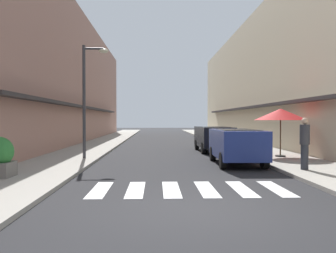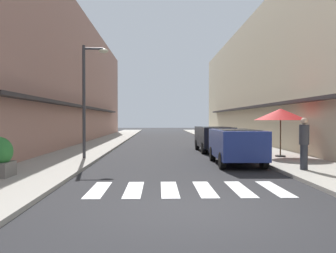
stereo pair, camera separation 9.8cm
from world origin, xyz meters
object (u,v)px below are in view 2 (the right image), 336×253
at_px(cafe_umbrella, 281,115).
at_px(pedestrian_walking_near, 304,142).
at_px(parked_car_near, 236,143).
at_px(parked_car_mid, 214,136).
at_px(street_lamp, 88,89).

bearing_deg(cafe_umbrella, pedestrian_walking_near, -99.13).
height_order(parked_car_near, pedestrian_walking_near, pedestrian_walking_near).
relative_size(parked_car_mid, street_lamp, 0.77).
bearing_deg(cafe_umbrella, parked_car_near, -142.84).
height_order(parked_car_near, street_lamp, street_lamp).
xyz_separation_m(street_lamp, pedestrian_walking_near, (8.31, -3.93, -2.19)).
distance_m(street_lamp, cafe_umbrella, 9.07).
height_order(cafe_umbrella, pedestrian_walking_near, cafe_umbrella).
relative_size(parked_car_near, pedestrian_walking_near, 2.23).
distance_m(parked_car_near, cafe_umbrella, 3.42).
relative_size(parked_car_near, street_lamp, 0.79).
distance_m(parked_car_near, parked_car_mid, 5.72).
bearing_deg(parked_car_near, parked_car_mid, 90.00).
xyz_separation_m(parked_car_mid, pedestrian_walking_near, (1.87, -8.02, 0.17)).
relative_size(parked_car_near, parked_car_mid, 1.03).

